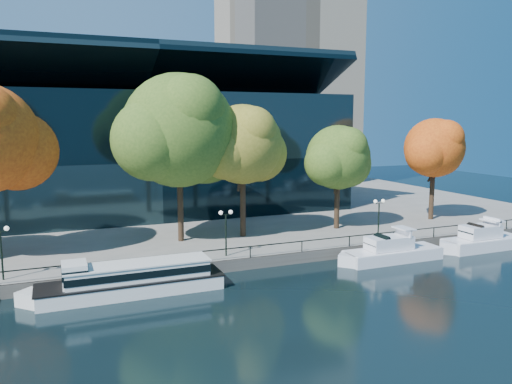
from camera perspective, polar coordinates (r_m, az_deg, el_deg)
name	(u,v)px	position (r m, az deg, el deg)	size (l,w,h in m)	color
ground	(265,279)	(40.77, 1.05, -9.96)	(160.00, 160.00, 0.00)	black
promenade	(167,204)	(74.57, -10.08, -1.36)	(90.00, 67.08, 1.00)	slate
railing	(250,247)	(43.11, -0.67, -6.26)	(88.20, 0.08, 0.99)	black
convention_building	(144,152)	(68.44, -12.71, 4.47)	(50.00, 24.57, 21.43)	black
office_tower	(286,14)	(102.45, 3.44, 19.61)	(22.50, 22.50, 65.90)	tan
tour_boat	(127,279)	(38.33, -14.49, -9.57)	(14.64, 3.26, 2.78)	white
cruiser_near	(389,251)	(47.11, 14.98, -6.56)	(10.34, 2.66, 3.00)	white
cruiser_far	(480,240)	(54.24, 24.25, -5.01)	(9.63, 2.67, 3.15)	white
tree_2	(181,133)	(48.28, -8.53, 6.70)	(13.54, 11.10, 16.17)	black
tree_3	(244,146)	(49.81, -1.33, 5.25)	(9.90, 8.12, 13.29)	black
tree_4	(339,159)	(54.41, 9.51, 3.76)	(8.63, 7.08, 11.21)	black
tree_5	(435,149)	(62.37, 19.81, 4.62)	(8.66, 7.10, 11.96)	black
lamp_0	(1,240)	(41.19, -27.17, -4.95)	(1.26, 0.36, 4.03)	black
lamp_1	(226,222)	(43.20, -3.47, -3.47)	(1.26, 0.36, 4.03)	black
lamp_2	(379,210)	(50.51, 13.87, -1.99)	(1.26, 0.36, 4.03)	black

